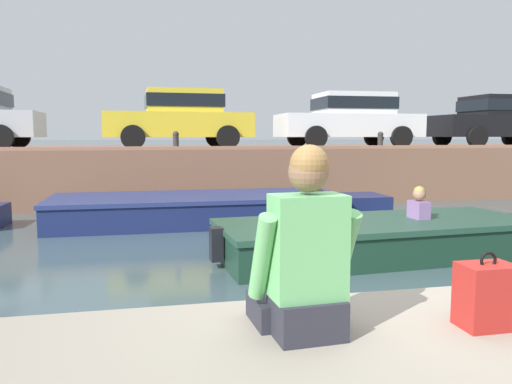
{
  "coord_description": "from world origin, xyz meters",
  "views": [
    {
      "loc": [
        -1.55,
        -2.91,
        1.76
      ],
      "look_at": [
        -0.25,
        3.18,
        1.05
      ],
      "focal_mm": 35.0,
      "sensor_mm": 36.0,
      "label": 1
    }
  ],
  "objects_px": {
    "car_right_inner_black": "(498,119)",
    "car_centre_white": "(349,118)",
    "car_left_inner_yellow": "(180,117)",
    "motorboat_passing": "(390,237)",
    "mooring_bollard_east": "(380,139)",
    "bottle_drink": "(311,309)",
    "person_seated_left": "(304,262)",
    "boat_moored_central_navy": "(213,209)",
    "mooring_bollard_mid": "(176,140)",
    "backpack_on_ledge": "(485,296)"
  },
  "relations": [
    {
      "from": "car_left_inner_yellow",
      "to": "bottle_drink",
      "type": "xyz_separation_m",
      "value": [
        -0.0,
        -11.18,
        -1.42
      ]
    },
    {
      "from": "boat_moored_central_navy",
      "to": "person_seated_left",
      "type": "bearing_deg",
      "value": -93.6
    },
    {
      "from": "boat_moored_central_navy",
      "to": "bottle_drink",
      "type": "distance_m",
      "value": 7.6
    },
    {
      "from": "motorboat_passing",
      "to": "mooring_bollard_east",
      "type": "bearing_deg",
      "value": 65.65
    },
    {
      "from": "boat_moored_central_navy",
      "to": "motorboat_passing",
      "type": "relative_size",
      "value": 1.22
    },
    {
      "from": "motorboat_passing",
      "to": "car_left_inner_yellow",
      "type": "relative_size",
      "value": 1.46
    },
    {
      "from": "car_right_inner_black",
      "to": "mooring_bollard_east",
      "type": "bearing_deg",
      "value": -163.35
    },
    {
      "from": "boat_moored_central_navy",
      "to": "bottle_drink",
      "type": "relative_size",
      "value": 33.84
    },
    {
      "from": "car_centre_white",
      "to": "mooring_bollard_east",
      "type": "bearing_deg",
      "value": -77.11
    },
    {
      "from": "boat_moored_central_navy",
      "to": "backpack_on_ledge",
      "type": "relative_size",
      "value": 16.92
    },
    {
      "from": "boat_moored_central_navy",
      "to": "bottle_drink",
      "type": "xyz_separation_m",
      "value": [
        -0.42,
        -7.57,
        0.57
      ]
    },
    {
      "from": "car_left_inner_yellow",
      "to": "car_centre_white",
      "type": "height_order",
      "value": "same"
    },
    {
      "from": "boat_moored_central_navy",
      "to": "person_seated_left",
      "type": "distance_m",
      "value": 7.7
    },
    {
      "from": "bottle_drink",
      "to": "person_seated_left",
      "type": "bearing_deg",
      "value": -130.5
    },
    {
      "from": "mooring_bollard_mid",
      "to": "person_seated_left",
      "type": "bearing_deg",
      "value": -89.28
    },
    {
      "from": "backpack_on_ledge",
      "to": "person_seated_left",
      "type": "bearing_deg",
      "value": 173.06
    },
    {
      "from": "car_centre_white",
      "to": "car_right_inner_black",
      "type": "bearing_deg",
      "value": 0.01
    },
    {
      "from": "boat_moored_central_navy",
      "to": "car_left_inner_yellow",
      "type": "bearing_deg",
      "value": 96.53
    },
    {
      "from": "motorboat_passing",
      "to": "mooring_bollard_mid",
      "type": "xyz_separation_m",
      "value": [
        -2.8,
        5.61,
        1.39
      ]
    },
    {
      "from": "boat_moored_central_navy",
      "to": "bottle_drink",
      "type": "bearing_deg",
      "value": -93.17
    },
    {
      "from": "car_left_inner_yellow",
      "to": "car_right_inner_black",
      "type": "bearing_deg",
      "value": -0.01
    },
    {
      "from": "car_centre_white",
      "to": "car_left_inner_yellow",
      "type": "bearing_deg",
      "value": 179.96
    },
    {
      "from": "motorboat_passing",
      "to": "bottle_drink",
      "type": "relative_size",
      "value": 27.85
    },
    {
      "from": "mooring_bollard_mid",
      "to": "bottle_drink",
      "type": "xyz_separation_m",
      "value": [
        0.18,
        -9.82,
        -0.81
      ]
    },
    {
      "from": "car_centre_white",
      "to": "mooring_bollard_east",
      "type": "height_order",
      "value": "car_centre_white"
    },
    {
      "from": "backpack_on_ledge",
      "to": "boat_moored_central_navy",
      "type": "bearing_deg",
      "value": 93.55
    },
    {
      "from": "person_seated_left",
      "to": "bottle_drink",
      "type": "bearing_deg",
      "value": 49.5
    },
    {
      "from": "mooring_bollard_mid",
      "to": "bottle_drink",
      "type": "distance_m",
      "value": 9.85
    },
    {
      "from": "car_right_inner_black",
      "to": "person_seated_left",
      "type": "height_order",
      "value": "car_right_inner_black"
    },
    {
      "from": "motorboat_passing",
      "to": "bottle_drink",
      "type": "xyz_separation_m",
      "value": [
        -2.62,
        -4.2,
        0.57
      ]
    },
    {
      "from": "mooring_bollard_mid",
      "to": "car_right_inner_black",
      "type": "bearing_deg",
      "value": 7.85
    },
    {
      "from": "car_right_inner_black",
      "to": "mooring_bollard_east",
      "type": "distance_m",
      "value": 4.81
    },
    {
      "from": "mooring_bollard_mid",
      "to": "car_left_inner_yellow",
      "type": "bearing_deg",
      "value": 82.11
    },
    {
      "from": "motorboat_passing",
      "to": "car_centre_white",
      "type": "bearing_deg",
      "value": 72.3
    },
    {
      "from": "car_right_inner_black",
      "to": "bottle_drink",
      "type": "height_order",
      "value": "car_right_inner_black"
    },
    {
      "from": "person_seated_left",
      "to": "backpack_on_ledge",
      "type": "xyz_separation_m",
      "value": [
        0.96,
        -0.12,
        -0.2
      ]
    },
    {
      "from": "car_left_inner_yellow",
      "to": "mooring_bollard_mid",
      "type": "bearing_deg",
      "value": -97.89
    },
    {
      "from": "car_right_inner_black",
      "to": "mooring_bollard_mid",
      "type": "height_order",
      "value": "car_right_inner_black"
    },
    {
      "from": "person_seated_left",
      "to": "mooring_bollard_mid",
      "type": "bearing_deg",
      "value": 90.72
    },
    {
      "from": "mooring_bollard_mid",
      "to": "motorboat_passing",
      "type": "bearing_deg",
      "value": -63.47
    },
    {
      "from": "motorboat_passing",
      "to": "backpack_on_ledge",
      "type": "bearing_deg",
      "value": -111.33
    },
    {
      "from": "mooring_bollard_east",
      "to": "motorboat_passing",
      "type": "bearing_deg",
      "value": -114.35
    },
    {
      "from": "bottle_drink",
      "to": "mooring_bollard_east",
      "type": "bearing_deg",
      "value": 62.29
    },
    {
      "from": "car_right_inner_black",
      "to": "car_centre_white",
      "type": "bearing_deg",
      "value": -179.99
    },
    {
      "from": "mooring_bollard_mid",
      "to": "person_seated_left",
      "type": "xyz_separation_m",
      "value": [
        0.12,
        -9.89,
        -0.54
      ]
    },
    {
      "from": "car_left_inner_yellow",
      "to": "car_centre_white",
      "type": "xyz_separation_m",
      "value": [
        4.84,
        -0.0,
        0.0
      ]
    },
    {
      "from": "car_centre_white",
      "to": "car_right_inner_black",
      "type": "xyz_separation_m",
      "value": [
        4.88,
        0.0,
        0.0
      ]
    },
    {
      "from": "backpack_on_ledge",
      "to": "bottle_drink",
      "type": "bearing_deg",
      "value": 168.14
    },
    {
      "from": "car_left_inner_yellow",
      "to": "car_right_inner_black",
      "type": "xyz_separation_m",
      "value": [
        9.72,
        -0.0,
        0.0
      ]
    },
    {
      "from": "boat_moored_central_navy",
      "to": "motorboat_passing",
      "type": "distance_m",
      "value": 4.02
    }
  ]
}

